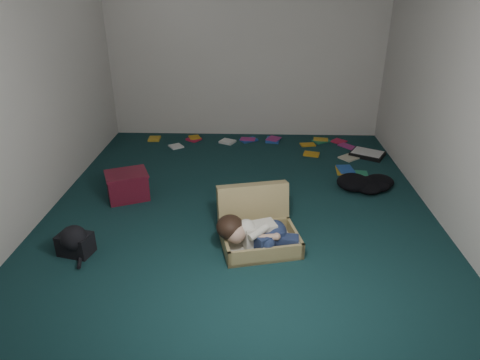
{
  "coord_description": "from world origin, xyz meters",
  "views": [
    {
      "loc": [
        0.13,
        -4.07,
        2.22
      ],
      "look_at": [
        0.0,
        -0.15,
        0.35
      ],
      "focal_mm": 32.0,
      "sensor_mm": 36.0,
      "label": 1
    }
  ],
  "objects": [
    {
      "name": "wall_front",
      "position": [
        0.0,
        -2.25,
        1.3
      ],
      "size": [
        4.5,
        0.0,
        4.5
      ],
      "primitive_type": "plane",
      "rotation": [
        -1.57,
        0.0,
        0.0
      ],
      "color": "silver",
      "rests_on": "ground"
    },
    {
      "name": "wall_back",
      "position": [
        0.0,
        2.25,
        1.3
      ],
      "size": [
        4.5,
        0.0,
        4.5
      ],
      "primitive_type": "plane",
      "rotation": [
        1.57,
        0.0,
        0.0
      ],
      "color": "silver",
      "rests_on": "ground"
    },
    {
      "name": "wall_right",
      "position": [
        2.0,
        0.0,
        1.3
      ],
      "size": [
        0.0,
        4.5,
        4.5
      ],
      "primitive_type": "plane",
      "rotation": [
        1.57,
        0.0,
        -1.57
      ],
      "color": "silver",
      "rests_on": "ground"
    },
    {
      "name": "paper_tray",
      "position": [
        1.69,
        1.41,
        0.03
      ],
      "size": [
        0.53,
        0.49,
        0.06
      ],
      "rotation": [
        0.0,
        0.0,
        -0.51
      ],
      "color": "black",
      "rests_on": "floor"
    },
    {
      "name": "suitcase",
      "position": [
        0.18,
        -0.71,
        0.15
      ],
      "size": [
        0.8,
        0.79,
        0.49
      ],
      "rotation": [
        0.0,
        0.0,
        0.23
      ],
      "color": "tan",
      "rests_on": "floor"
    },
    {
      "name": "floor",
      "position": [
        0.0,
        0.0,
        0.0
      ],
      "size": [
        4.5,
        4.5,
        0.0
      ],
      "primitive_type": "plane",
      "color": "#113133",
      "rests_on": "ground"
    },
    {
      "name": "book_scatter",
      "position": [
        0.51,
        1.65,
        0.01
      ],
      "size": [
        3.09,
        1.44,
        0.02
      ],
      "color": "gold",
      "rests_on": "floor"
    },
    {
      "name": "wall_left",
      "position": [
        -2.0,
        0.0,
        1.3
      ],
      "size": [
        0.0,
        4.5,
        4.5
      ],
      "primitive_type": "plane",
      "rotation": [
        1.57,
        0.0,
        1.57
      ],
      "color": "silver",
      "rests_on": "ground"
    },
    {
      "name": "backpack",
      "position": [
        -1.42,
        -0.98,
        0.11
      ],
      "size": [
        0.41,
        0.36,
        0.21
      ],
      "primitive_type": null,
      "rotation": [
        0.0,
        0.0,
        -0.24
      ],
      "color": "black",
      "rests_on": "floor"
    },
    {
      "name": "maroon_bin",
      "position": [
        -1.24,
        0.08,
        0.15
      ],
      "size": [
        0.54,
        0.49,
        0.3
      ],
      "rotation": [
        0.0,
        0.0,
        0.41
      ],
      "color": "maroon",
      "rests_on": "floor"
    },
    {
      "name": "clothing_pile",
      "position": [
        1.44,
        0.47,
        0.07
      ],
      "size": [
        0.5,
        0.43,
        0.14
      ],
      "primitive_type": null,
      "rotation": [
        0.0,
        0.0,
        0.13
      ],
      "color": "black",
      "rests_on": "floor"
    },
    {
      "name": "person",
      "position": [
        0.17,
        -0.89,
        0.19
      ],
      "size": [
        0.75,
        0.37,
        0.31
      ],
      "rotation": [
        0.0,
        0.0,
        0.23
      ],
      "color": "white",
      "rests_on": "suitcase"
    }
  ]
}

